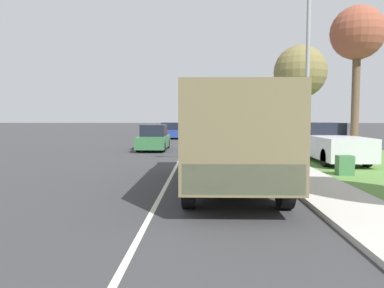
% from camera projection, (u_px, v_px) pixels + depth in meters
% --- Properties ---
extents(ground_plane, '(180.00, 180.00, 0.00)m').
position_uv_depth(ground_plane, '(192.00, 137.00, 38.54)').
color(ground_plane, '#38383A').
extents(lane_centre_stripe, '(0.12, 120.00, 0.00)m').
position_uv_depth(lane_centre_stripe, '(192.00, 137.00, 38.54)').
color(lane_centre_stripe, silver).
rests_on(lane_centre_stripe, ground).
extents(sidewalk_right, '(1.80, 120.00, 0.12)m').
position_uv_depth(sidewalk_right, '(235.00, 137.00, 38.41)').
color(sidewalk_right, beige).
rests_on(sidewalk_right, ground).
extents(grass_strip_right, '(7.00, 120.00, 0.02)m').
position_uv_depth(grass_strip_right, '(278.00, 137.00, 38.29)').
color(grass_strip_right, '#56843D').
rests_on(grass_strip_right, ground).
extents(military_truck, '(2.50, 7.83, 2.84)m').
position_uv_depth(military_truck, '(229.00, 133.00, 10.93)').
color(military_truck, '#474C38').
rests_on(military_truck, ground).
extents(car_nearest_ahead, '(1.71, 4.43, 1.61)m').
position_uv_depth(car_nearest_ahead, '(154.00, 139.00, 23.64)').
color(car_nearest_ahead, '#336B3D').
rests_on(car_nearest_ahead, ground).
extents(car_second_ahead, '(1.92, 4.84, 1.54)m').
position_uv_depth(car_second_ahead, '(171.00, 131.00, 36.58)').
color(car_second_ahead, navy).
rests_on(car_second_ahead, ground).
extents(car_third_ahead, '(1.71, 3.92, 1.70)m').
position_uv_depth(car_third_ahead, '(207.00, 128.00, 44.11)').
color(car_third_ahead, maroon).
rests_on(car_third_ahead, ground).
extents(pickup_truck, '(1.95, 5.70, 1.78)m').
position_uv_depth(pickup_truck, '(329.00, 143.00, 17.69)').
color(pickup_truck, silver).
rests_on(pickup_truck, grass_strip_right).
extents(lamp_post, '(1.69, 0.24, 7.85)m').
position_uv_depth(lamp_post, '(303.00, 40.00, 12.88)').
color(lamp_post, gray).
rests_on(lamp_post, sidewalk_right).
extents(tree_mid_right, '(2.42, 2.42, 7.09)m').
position_uv_depth(tree_mid_right, '(357.00, 36.00, 16.95)').
color(tree_mid_right, brown).
rests_on(tree_mid_right, grass_strip_right).
extents(tree_far_right, '(4.08, 4.08, 7.62)m').
position_uv_depth(tree_far_right, '(300.00, 72.00, 29.08)').
color(tree_far_right, brown).
rests_on(tree_far_right, grass_strip_right).
extents(utility_box, '(0.55, 0.45, 0.70)m').
position_uv_depth(utility_box, '(345.00, 165.00, 13.36)').
color(utility_box, '#3D7042').
rests_on(utility_box, grass_strip_right).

